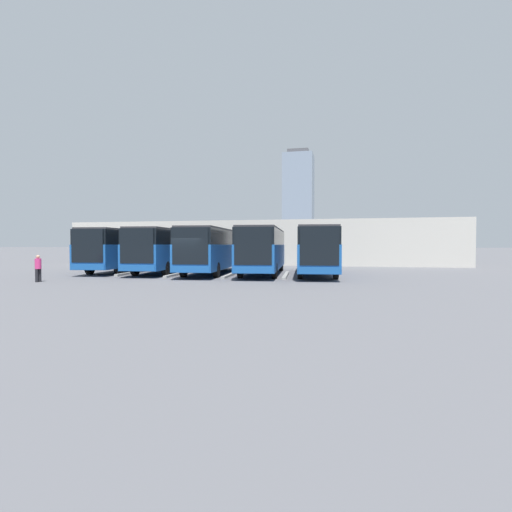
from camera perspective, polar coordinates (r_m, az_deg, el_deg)
name	(u,v)px	position (r m, az deg, el deg)	size (l,w,h in m)	color
ground_plane	(184,280)	(24.66, -10.18, -3.32)	(600.00, 600.00, 0.00)	#5B5B60
bus_0	(316,249)	(28.33, 8.59, 1.02)	(3.68, 11.85, 3.27)	#19519E
curb_divider_0	(286,275)	(26.90, 4.30, -2.73)	(0.24, 5.89, 0.15)	#9E9E99
bus_1	(263,249)	(28.61, 1.03, 1.04)	(3.68, 11.85, 3.27)	#19519E
curb_divider_1	(231,274)	(27.47, -3.56, -2.64)	(0.24, 5.89, 0.15)	#9E9E99
bus_2	(213,249)	(29.42, -6.23, 1.05)	(3.68, 11.85, 3.27)	#19519E
curb_divider_2	(179,274)	(28.57, -10.92, -2.50)	(0.24, 5.89, 0.15)	#9E9E99
bus_3	(168,249)	(31.30, -12.44, 1.05)	(3.68, 11.85, 3.27)	#19519E
curb_divider_3	(134,272)	(30.71, -16.97, -2.26)	(0.24, 5.89, 0.15)	#9E9E99
bus_4	(126,248)	(33.38, -18.02, 1.04)	(3.68, 11.85, 3.27)	#19519E
pedestrian	(38,267)	(25.76, -28.68, -1.45)	(0.39, 0.39, 1.54)	black
station_building	(261,243)	(45.87, 0.76, 1.93)	(42.15, 12.83, 4.67)	beige
office_tower	(299,201)	(239.27, 6.09, 7.87)	(17.19, 17.19, 57.66)	#7F8EA3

